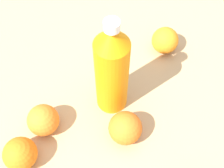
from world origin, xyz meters
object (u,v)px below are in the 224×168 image
at_px(water_bottle, 112,71).
at_px(orange_2, 125,128).
at_px(orange_0, 20,154).
at_px(orange_4, 43,120).
at_px(orange_3, 165,40).

bearing_deg(water_bottle, orange_2, 17.58).
bearing_deg(orange_0, water_bottle, 6.54).
bearing_deg(orange_2, orange_0, 163.56).
bearing_deg(orange_4, orange_3, 7.35).
relative_size(orange_2, orange_4, 1.04).
distance_m(orange_0, orange_4, 0.09).
height_order(water_bottle, orange_3, water_bottle).
bearing_deg(water_bottle, orange_3, 139.06).
distance_m(orange_2, orange_3, 0.30).
height_order(orange_0, orange_4, same).
distance_m(water_bottle, orange_0, 0.27).
xyz_separation_m(orange_0, orange_3, (0.47, 0.10, -0.00)).
height_order(water_bottle, orange_0, water_bottle).
bearing_deg(orange_2, orange_3, 35.06).
xyz_separation_m(water_bottle, orange_3, (0.22, 0.07, -0.10)).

